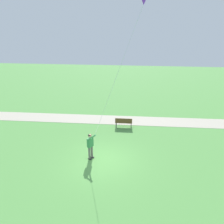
{
  "coord_description": "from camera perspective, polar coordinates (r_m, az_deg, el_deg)",
  "views": [
    {
      "loc": [
        10.53,
        2.54,
        7.02
      ],
      "look_at": [
        -0.01,
        0.59,
        3.3
      ],
      "focal_mm": 31.12,
      "sensor_mm": 36.0,
      "label": 1
    }
  ],
  "objects": [
    {
      "name": "ground_plane",
      "position": [
        12.91,
        -2.66,
        -13.8
      ],
      "size": [
        120.0,
        120.0,
        0.0
      ],
      "primitive_type": "plane",
      "color": "#569947"
    },
    {
      "name": "walkway_path",
      "position": [
        19.1,
        8.12,
        -2.57
      ],
      "size": [
        5.09,
        32.09,
        0.02
      ],
      "primitive_type": "cube",
      "rotation": [
        0.0,
        0.0,
        0.08
      ],
      "color": "#B7AD99",
      "rests_on": "ground"
    },
    {
      "name": "person_kite_flyer",
      "position": [
        12.57,
        -6.33,
        -9.35
      ],
      "size": [
        0.5,
        0.63,
        1.83
      ],
      "color": "#232328",
      "rests_on": "ground"
    },
    {
      "name": "park_bench_near_walkway",
      "position": [
        17.34,
        3.44,
        -2.91
      ],
      "size": [
        0.56,
        1.53,
        0.88
      ],
      "color": "brown",
      "rests_on": "ground"
    }
  ]
}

